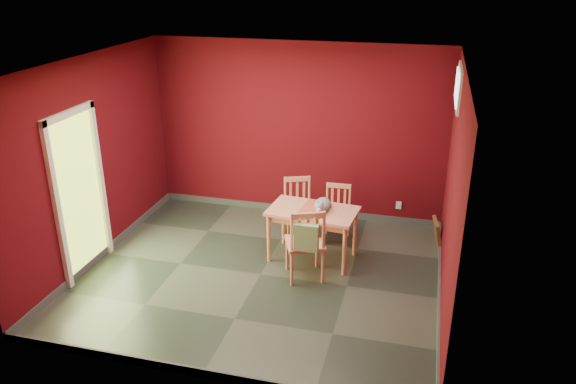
% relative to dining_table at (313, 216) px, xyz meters
% --- Properties ---
extents(ground, '(4.50, 4.50, 0.00)m').
position_rel_dining_table_xyz_m(ground, '(-0.55, -0.59, -0.63)').
color(ground, '#2D342D').
rests_on(ground, ground).
extents(room_shell, '(4.50, 4.50, 4.50)m').
position_rel_dining_table_xyz_m(room_shell, '(-0.55, -0.59, -0.58)').
color(room_shell, '#4C070F').
rests_on(room_shell, ground).
extents(doorway, '(0.06, 1.01, 2.13)m').
position_rel_dining_table_xyz_m(doorway, '(-2.78, -0.99, 0.49)').
color(doorway, '#B7D838').
rests_on(doorway, ground).
extents(window, '(0.05, 0.90, 0.50)m').
position_rel_dining_table_xyz_m(window, '(1.67, 0.41, 1.72)').
color(window, white).
rests_on(window, room_shell).
extents(outlet_plate, '(0.08, 0.02, 0.12)m').
position_rel_dining_table_xyz_m(outlet_plate, '(1.05, 1.40, -0.33)').
color(outlet_plate, silver).
rests_on(outlet_plate, room_shell).
extents(dining_table, '(1.22, 0.79, 0.72)m').
position_rel_dining_table_xyz_m(dining_table, '(0.00, 0.00, 0.00)').
color(dining_table, '#DC8467').
rests_on(dining_table, ground).
extents(table_runner, '(0.38, 0.68, 0.33)m').
position_rel_dining_table_xyz_m(table_runner, '(0.00, -0.11, 0.04)').
color(table_runner, '#B44C32').
rests_on(table_runner, dining_table).
extents(chair_far_left, '(0.54, 0.54, 0.88)m').
position_rel_dining_table_xyz_m(chair_far_left, '(-0.33, 0.60, -0.18)').
color(chair_far_left, '#DC8467').
rests_on(chair_far_left, ground).
extents(chair_far_right, '(0.40, 0.40, 0.82)m').
position_rel_dining_table_xyz_m(chair_far_right, '(0.22, 0.64, -0.21)').
color(chair_far_right, '#DC8467').
rests_on(chair_far_right, ground).
extents(chair_near, '(0.60, 0.60, 0.98)m').
position_rel_dining_table_xyz_m(chair_near, '(0.02, -0.52, -0.13)').
color(chair_near, '#DC8467').
rests_on(chair_near, ground).
extents(tote_bag, '(0.29, 0.18, 0.41)m').
position_rel_dining_table_xyz_m(tote_bag, '(0.08, -0.74, 0.06)').
color(tote_bag, '#81A66A').
rests_on(tote_bag, chair_near).
extents(cat, '(0.30, 0.46, 0.21)m').
position_rel_dining_table_xyz_m(cat, '(0.12, 0.03, 0.20)').
color(cat, slate).
rests_on(cat, table_runner).
extents(picture_frame, '(0.19, 0.41, 0.40)m').
position_rel_dining_table_xyz_m(picture_frame, '(1.64, 0.78, -0.43)').
color(picture_frame, brown).
rests_on(picture_frame, ground).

